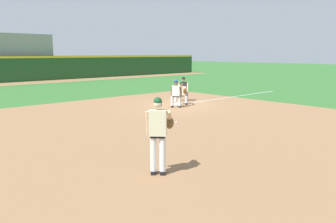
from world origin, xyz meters
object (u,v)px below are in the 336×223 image
(first_baseman, at_px, (181,92))
(baserunner, at_px, (176,93))
(baseball, at_px, (176,122))
(first_base_bag, at_px, (178,104))
(pitcher, at_px, (159,131))
(umpire, at_px, (183,88))

(first_baseman, height_order, baserunner, baserunner)
(baseball, bearing_deg, first_base_bag, 45.19)
(first_baseman, bearing_deg, pitcher, -137.47)
(first_base_bag, relative_size, baseball, 5.14)
(baseball, xyz_separation_m, pitcher, (-4.34, -3.92, 1.02))
(first_base_bag, xyz_separation_m, baserunner, (-0.65, -0.52, 0.75))
(baseball, bearing_deg, first_baseman, 43.07)
(baseball, height_order, baserunner, baserunner)
(first_base_bag, xyz_separation_m, first_baseman, (0.22, -0.04, 0.69))
(baseball, relative_size, baserunner, 0.05)
(umpire, bearing_deg, baserunner, -144.30)
(baseball, height_order, umpire, umpire)
(first_baseman, distance_m, umpire, 1.48)
(first_base_bag, bearing_deg, pitcher, -136.51)
(pitcher, relative_size, baserunner, 1.27)
(pitcher, relative_size, umpire, 1.27)
(first_base_bag, height_order, pitcher, pitcher)
(pitcher, xyz_separation_m, first_baseman, (7.97, 7.32, -0.33))
(first_baseman, relative_size, baserunner, 0.92)
(baserunner, bearing_deg, pitcher, -136.10)
(first_base_bag, height_order, baserunner, baserunner)
(umpire, bearing_deg, pitcher, -137.74)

